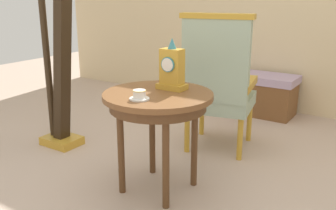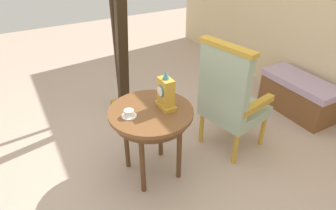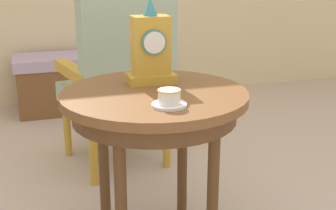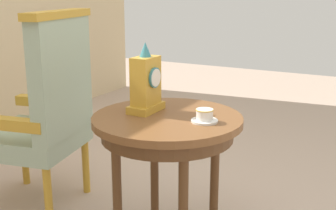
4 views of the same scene
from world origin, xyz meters
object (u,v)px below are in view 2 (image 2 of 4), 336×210
object	(u,v)px
armchair	(230,97)
side_table	(151,118)
teacup_left	(129,114)
window_bench	(298,95)
harp	(120,52)
mantel_clock	(166,94)

from	to	relation	value
armchair	side_table	bearing A→B (deg)	-92.59
teacup_left	window_bench	xyz separation A→B (m)	(-0.09, 2.17, -0.48)
window_bench	harp	bearing A→B (deg)	-119.65
armchair	window_bench	xyz separation A→B (m)	(-0.13, 1.18, -0.37)
teacup_left	harp	xyz separation A→B (m)	(-1.12, 0.37, 0.05)
armchair	window_bench	size ratio (longest dim) A/B	1.26
mantel_clock	harp	xyz separation A→B (m)	(-1.14, 0.05, -0.06)
armchair	window_bench	world-z (taller)	armchair
armchair	harp	world-z (taller)	harp
window_bench	mantel_clock	bearing A→B (deg)	-86.46
mantel_clock	window_bench	size ratio (longest dim) A/B	0.37
side_table	window_bench	size ratio (longest dim) A/B	0.78
armchair	harp	bearing A→B (deg)	-151.57
side_table	mantel_clock	xyz separation A→B (m)	(0.02, 0.13, 0.22)
teacup_left	mantel_clock	world-z (taller)	mantel_clock
side_table	armchair	bearing A→B (deg)	87.41
side_table	window_bench	distance (m)	2.02
mantel_clock	window_bench	world-z (taller)	mantel_clock
teacup_left	harp	size ratio (longest dim) A/B	0.07
teacup_left	mantel_clock	xyz separation A→B (m)	(0.02, 0.32, 0.11)
harp	window_bench	bearing A→B (deg)	60.35
teacup_left	mantel_clock	bearing A→B (deg)	85.58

